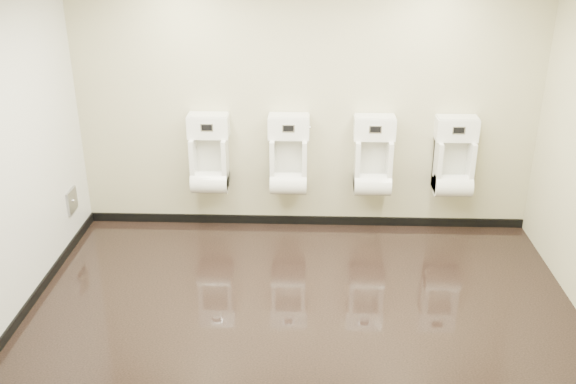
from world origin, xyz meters
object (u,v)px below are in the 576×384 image
access_panel (72,201)px  urinal_2 (373,161)px  urinal_0 (209,159)px  urinal_3 (454,162)px  urinal_1 (289,160)px

access_panel → urinal_2: size_ratio=0.29×
urinal_0 → urinal_3: (2.66, 0.00, 0.00)m
urinal_0 → urinal_3: bearing=0.0°
urinal_2 → urinal_3: bearing=0.0°
urinal_2 → urinal_0: bearing=180.0°
urinal_1 → access_panel: bearing=-170.2°
urinal_3 → urinal_1: bearing=180.0°
access_panel → urinal_3: urinal_3 is taller
urinal_0 → urinal_1: 0.87m
urinal_0 → urinal_1: size_ratio=1.00×
access_panel → urinal_2: 3.26m
access_panel → urinal_0: (1.43, 0.40, 0.34)m
urinal_0 → urinal_3: same height
urinal_1 → urinal_3: 1.79m
access_panel → urinal_0: 1.53m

